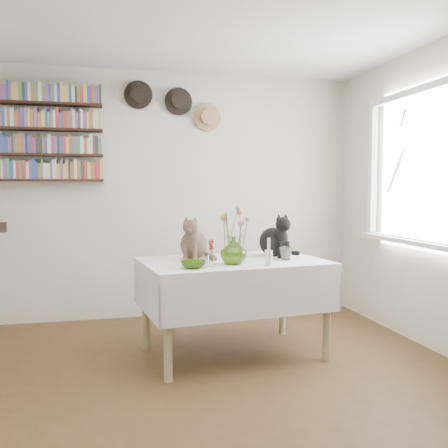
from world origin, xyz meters
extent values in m
cube|color=brown|center=(0.00, 0.00, -0.02)|extent=(4.04, 4.54, 0.04)
cube|color=beige|center=(0.00, 2.27, 1.25)|extent=(4.04, 0.04, 2.54)
cube|color=white|center=(1.97, 0.80, 1.50)|extent=(0.01, 1.40, 1.20)
cube|color=white|center=(1.97, 0.80, 2.13)|extent=(0.06, 1.52, 0.06)
cube|color=white|center=(1.97, 0.80, 0.87)|extent=(0.06, 1.52, 0.06)
cube|color=white|center=(1.97, 1.53, 1.50)|extent=(0.06, 0.06, 1.20)
cube|color=white|center=(1.94, 0.80, 0.87)|extent=(0.12, 1.50, 0.04)
cube|color=white|center=(0.39, 0.90, 0.72)|extent=(1.51, 1.07, 0.06)
cylinder|color=tan|center=(-0.18, 0.45, 0.35)|extent=(0.06, 0.06, 0.69)
cylinder|color=tan|center=(1.06, 0.60, 0.35)|extent=(0.06, 0.06, 0.69)
cylinder|color=tan|center=(-0.27, 1.19, 0.35)|extent=(0.06, 0.06, 0.69)
cylinder|color=tan|center=(0.96, 1.34, 0.35)|extent=(0.06, 0.06, 0.69)
imported|color=#83B731|center=(0.34, 0.70, 0.86)|extent=(0.23, 0.23, 0.21)
imported|color=#83B731|center=(0.01, 0.58, 0.78)|extent=(0.20, 0.20, 0.06)
imported|color=white|center=(0.80, 0.83, 0.81)|extent=(0.11, 0.11, 0.10)
cylinder|color=white|center=(0.57, 0.57, 0.81)|extent=(0.06, 0.06, 0.11)
cylinder|color=white|center=(0.57, 0.57, 0.91)|extent=(0.02, 0.02, 0.09)
cylinder|color=white|center=(0.15, 0.62, 0.80)|extent=(0.06, 0.06, 0.09)
cone|color=white|center=(0.85, 0.86, 0.79)|extent=(0.05, 0.05, 0.06)
sphere|color=beige|center=(0.85, 0.86, 0.83)|extent=(0.03, 0.03, 0.03)
cylinder|color=#4C7233|center=(0.31, 0.71, 0.95)|extent=(0.01, 0.01, 0.30)
sphere|color=#E89DBA|center=(0.31, 0.71, 1.10)|extent=(0.07, 0.07, 0.07)
cylinder|color=#4C7233|center=(0.38, 0.68, 0.93)|extent=(0.01, 0.01, 0.26)
sphere|color=#E89DBA|center=(0.38, 0.68, 1.06)|extent=(0.06, 0.06, 0.06)
cylinder|color=#4C7233|center=(0.40, 0.73, 0.97)|extent=(0.01, 0.01, 0.34)
sphere|color=yellow|center=(0.40, 0.73, 1.14)|extent=(0.06, 0.06, 0.06)
cylinder|color=#4C7233|center=(0.28, 0.74, 0.96)|extent=(0.01, 0.01, 0.31)
sphere|color=yellow|center=(0.28, 0.74, 1.11)|extent=(0.05, 0.05, 0.05)
cylinder|color=#4C7233|center=(0.34, 0.75, 0.99)|extent=(0.01, 0.01, 0.37)
sphere|color=#999E93|center=(0.34, 0.75, 1.17)|extent=(0.04, 0.04, 0.04)
cylinder|color=#4C7233|center=(0.29, 0.67, 0.97)|extent=(0.01, 0.01, 0.33)
sphere|color=#999E93|center=(0.29, 0.67, 1.13)|extent=(0.04, 0.04, 0.04)
cylinder|color=#4C7233|center=(0.41, 0.66, 0.95)|extent=(0.01, 0.01, 0.29)
sphere|color=#999E93|center=(0.41, 0.66, 1.09)|extent=(0.04, 0.04, 0.04)
cube|color=black|center=(-1.10, 2.16, 1.40)|extent=(1.00, 0.16, 0.02)
cube|color=black|center=(-1.10, 2.16, 1.64)|extent=(1.00, 0.16, 0.02)
cube|color=black|center=(-1.10, 2.16, 1.88)|extent=(1.00, 0.16, 0.02)
cube|color=black|center=(-1.10, 2.16, 2.12)|extent=(1.00, 0.16, 0.02)
cylinder|color=black|center=(-0.25, 2.21, 2.25)|extent=(0.28, 0.02, 0.28)
cylinder|color=black|center=(-0.25, 2.17, 2.25)|extent=(0.16, 0.08, 0.16)
cylinder|color=black|center=(0.15, 2.21, 2.20)|extent=(0.28, 0.02, 0.28)
cylinder|color=black|center=(0.15, 2.17, 2.20)|extent=(0.16, 0.08, 0.16)
cylinder|color=#B67F51|center=(0.45, 2.21, 2.05)|extent=(0.28, 0.02, 0.28)
cylinder|color=#B67F51|center=(0.45, 2.17, 2.05)|extent=(0.16, 0.08, 0.16)
camera|label=1|loc=(-0.58, -2.88, 1.31)|focal=40.00mm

